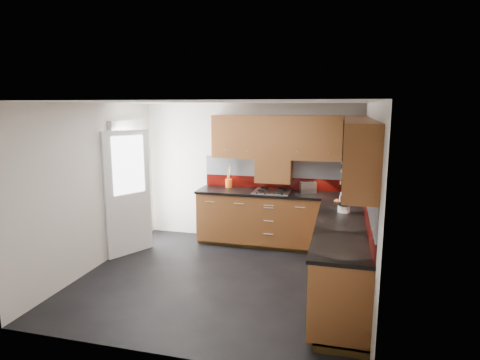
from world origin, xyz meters
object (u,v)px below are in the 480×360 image
(toaster, at_px, (308,187))
(food_processor, at_px, (344,203))
(utensil_pot, at_px, (229,182))
(gas_hob, at_px, (272,191))

(toaster, xyz_separation_m, food_processor, (0.58, -1.14, 0.03))
(utensil_pot, distance_m, toaster, 1.39)
(utensil_pot, relative_size, toaster, 1.44)
(utensil_pot, height_order, food_processor, utensil_pot)
(gas_hob, bearing_deg, food_processor, -41.18)
(toaster, bearing_deg, food_processor, -63.01)
(utensil_pot, xyz_separation_m, food_processor, (1.97, -1.22, 0.03))
(toaster, relative_size, food_processor, 1.08)
(gas_hob, distance_m, toaster, 0.60)
(utensil_pot, bearing_deg, gas_hob, -14.40)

